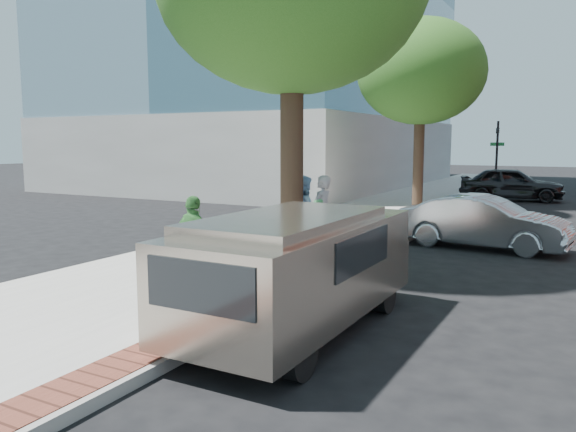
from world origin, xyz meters
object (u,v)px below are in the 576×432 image
Objects in this scene: parking_meter at (318,221)px; bg_car at (511,184)px; person_gray at (322,214)px; sedan_silver at (484,222)px; van at (304,265)px; person_officer at (304,212)px; person_green at (194,241)px.

bg_car is (1.24, 18.37, -0.42)m from parking_meter.
parking_meter is 0.82× the size of person_gray.
parking_meter is at bearing 169.86° from bg_car.
van is at bearing 177.60° from sedan_silver.
person_gray is 1.01× the size of person_officer.
sedan_silver is at bearing 177.83° from bg_car.
van is at bearing -68.99° from parking_meter.
person_gray is at bearing -85.68° from person_green.
person_gray is 0.44× the size of sedan_silver.
van reaches higher than parking_meter.
bg_car is (-0.94, 13.13, 0.10)m from sedan_silver.
person_officer is (-0.49, 0.08, -0.01)m from person_gray.
person_green is 0.35× the size of bg_car.
parking_meter is 2.44m from person_gray.
parking_meter is 0.32× the size of bg_car.
person_officer is at bearing 117.06° from van.
person_officer is at bearing -78.64° from person_green.
van is (-0.28, -20.88, 0.16)m from bg_car.
person_green is 0.34× the size of van.
person_officer is at bearing 122.33° from parking_meter.
person_officer is 5.39m from van.
person_officer reaches higher than person_green.
sedan_silver is at bearing -95.54° from person_officer.
person_green is at bearing 158.14° from sedan_silver.
bg_car is at bearing 10.65° from sedan_silver.
person_officer is 0.43× the size of sedan_silver.
parking_meter is 2.74m from person_officer.
bg_car is (2.84, 20.13, -0.18)m from person_green.
parking_meter is 0.36× the size of sedan_silver.
parking_meter is at bearing 167.98° from person_officer.
person_green is at bearing -132.39° from parking_meter.
person_gray reaches higher than person_green.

